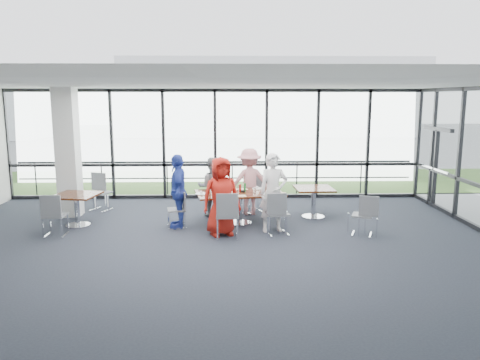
{
  "coord_description": "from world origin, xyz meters",
  "views": [
    {
      "loc": [
        0.37,
        -8.64,
        2.95
      ],
      "look_at": [
        0.64,
        1.82,
        1.1
      ],
      "focal_mm": 35.0,
      "sensor_mm": 36.0,
      "label": 1
    }
  ],
  "objects_px": {
    "chair_main_nr": "(278,214)",
    "chair_main_fl": "(215,198)",
    "side_table_left": "(76,199)",
    "side_table_right": "(314,192)",
    "diner_near_left": "(221,196)",
    "diner_end": "(178,191)",
    "chair_main_nl": "(227,215)",
    "chair_spare_lb": "(100,193)",
    "chair_spare_r": "(363,215)",
    "chair_main_fr": "(254,195)",
    "diner_far_left": "(212,187)",
    "chair_main_end": "(177,210)",
    "chair_spare_la": "(55,215)",
    "diner_far_right": "(249,182)",
    "structural_column": "(68,153)",
    "main_table": "(240,197)",
    "diner_near_right": "(273,193)"
  },
  "relations": [
    {
      "from": "chair_spare_lb",
      "to": "chair_spare_r",
      "type": "relative_size",
      "value": 1.09
    },
    {
      "from": "side_table_left",
      "to": "chair_main_nr",
      "type": "relative_size",
      "value": 1.18
    },
    {
      "from": "chair_main_nl",
      "to": "chair_main_fr",
      "type": "height_order",
      "value": "chair_main_nl"
    },
    {
      "from": "side_table_right",
      "to": "chair_main_nl",
      "type": "height_order",
      "value": "chair_main_nl"
    },
    {
      "from": "diner_near_right",
      "to": "chair_main_fr",
      "type": "bearing_deg",
      "value": 90.92
    },
    {
      "from": "main_table",
      "to": "chair_spare_la",
      "type": "relative_size",
      "value": 2.38
    },
    {
      "from": "diner_near_left",
      "to": "diner_near_right",
      "type": "distance_m",
      "value": 1.17
    },
    {
      "from": "side_table_right",
      "to": "chair_main_nl",
      "type": "bearing_deg",
      "value": -142.05
    },
    {
      "from": "side_table_left",
      "to": "side_table_right",
      "type": "distance_m",
      "value": 5.66
    },
    {
      "from": "chair_main_fl",
      "to": "chair_main_end",
      "type": "bearing_deg",
      "value": 57.96
    },
    {
      "from": "diner_near_right",
      "to": "chair_main_end",
      "type": "bearing_deg",
      "value": 160.25
    },
    {
      "from": "diner_near_left",
      "to": "chair_main_nr",
      "type": "height_order",
      "value": "diner_near_left"
    },
    {
      "from": "diner_near_left",
      "to": "chair_main_fr",
      "type": "height_order",
      "value": "diner_near_left"
    },
    {
      "from": "chair_main_nr",
      "to": "diner_near_left",
      "type": "bearing_deg",
      "value": 169.16
    },
    {
      "from": "side_table_left",
      "to": "diner_near_left",
      "type": "distance_m",
      "value": 3.45
    },
    {
      "from": "diner_near_left",
      "to": "chair_main_nr",
      "type": "xyz_separation_m",
      "value": [
        1.22,
        0.0,
        -0.39
      ]
    },
    {
      "from": "diner_near_left",
      "to": "diner_far_right",
      "type": "distance_m",
      "value": 1.94
    },
    {
      "from": "structural_column",
      "to": "main_table",
      "type": "distance_m",
      "value": 4.44
    },
    {
      "from": "chair_spare_r",
      "to": "diner_far_left",
      "type": "bearing_deg",
      "value": 173.51
    },
    {
      "from": "diner_far_right",
      "to": "diner_end",
      "type": "height_order",
      "value": "diner_end"
    },
    {
      "from": "diner_far_left",
      "to": "chair_spare_la",
      "type": "height_order",
      "value": "diner_far_left"
    },
    {
      "from": "diner_far_right",
      "to": "chair_main_end",
      "type": "bearing_deg",
      "value": 23.18
    },
    {
      "from": "diner_far_left",
      "to": "diner_end",
      "type": "distance_m",
      "value": 1.27
    },
    {
      "from": "chair_main_fl",
      "to": "chair_spare_la",
      "type": "height_order",
      "value": "chair_spare_la"
    },
    {
      "from": "structural_column",
      "to": "diner_far_left",
      "type": "xyz_separation_m",
      "value": [
        3.56,
        -0.14,
        -0.86
      ]
    },
    {
      "from": "chair_main_nr",
      "to": "chair_main_fl",
      "type": "xyz_separation_m",
      "value": [
        -1.41,
        1.79,
        -0.03
      ]
    },
    {
      "from": "structural_column",
      "to": "diner_end",
      "type": "bearing_deg",
      "value": -22.5
    },
    {
      "from": "chair_main_end",
      "to": "chair_spare_la",
      "type": "xyz_separation_m",
      "value": [
        -2.53,
        -0.62,
        0.04
      ]
    },
    {
      "from": "main_table",
      "to": "side_table_right",
      "type": "distance_m",
      "value": 1.93
    },
    {
      "from": "chair_main_fr",
      "to": "diner_near_left",
      "type": "bearing_deg",
      "value": 46.04
    },
    {
      "from": "chair_main_fl",
      "to": "chair_main_nr",
      "type": "bearing_deg",
      "value": 131.77
    },
    {
      "from": "chair_main_end",
      "to": "chair_spare_lb",
      "type": "height_order",
      "value": "chair_spare_lb"
    },
    {
      "from": "side_table_left",
      "to": "chair_spare_r",
      "type": "height_order",
      "value": "chair_spare_r"
    },
    {
      "from": "chair_main_fl",
      "to": "chair_spare_r",
      "type": "bearing_deg",
      "value": 153.22
    },
    {
      "from": "structural_column",
      "to": "chair_main_nr",
      "type": "relative_size",
      "value": 3.47
    },
    {
      "from": "diner_near_right",
      "to": "side_table_right",
      "type": "bearing_deg",
      "value": 37.0
    },
    {
      "from": "side_table_right",
      "to": "chair_spare_r",
      "type": "height_order",
      "value": "chair_spare_r"
    },
    {
      "from": "side_table_left",
      "to": "chair_main_nl",
      "type": "height_order",
      "value": "chair_main_nl"
    },
    {
      "from": "chair_main_nl",
      "to": "chair_main_end",
      "type": "height_order",
      "value": "chair_main_nl"
    },
    {
      "from": "chair_main_fr",
      "to": "diner_far_left",
      "type": "bearing_deg",
      "value": -3.89
    },
    {
      "from": "chair_main_fl",
      "to": "structural_column",
      "type": "bearing_deg",
      "value": 3.68
    },
    {
      "from": "main_table",
      "to": "chair_main_nr",
      "type": "bearing_deg",
      "value": -58.63
    },
    {
      "from": "side_table_left",
      "to": "diner_near_right",
      "type": "xyz_separation_m",
      "value": [
        4.5,
        -0.55,
        0.23
      ]
    },
    {
      "from": "diner_end",
      "to": "chair_main_nl",
      "type": "distance_m",
      "value": 1.45
    },
    {
      "from": "chair_spare_lb",
      "to": "structural_column",
      "type": "bearing_deg",
      "value": 62.62
    },
    {
      "from": "chair_main_fl",
      "to": "chair_main_nl",
      "type": "bearing_deg",
      "value": 102.61
    },
    {
      "from": "diner_near_right",
      "to": "diner_far_left",
      "type": "bearing_deg",
      "value": 124.98
    },
    {
      "from": "diner_far_right",
      "to": "side_table_right",
      "type": "bearing_deg",
      "value": 155.36
    },
    {
      "from": "diner_near_left",
      "to": "diner_end",
      "type": "bearing_deg",
      "value": 129.01
    },
    {
      "from": "side_table_left",
      "to": "chair_main_fl",
      "type": "distance_m",
      "value": 3.33
    }
  ]
}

